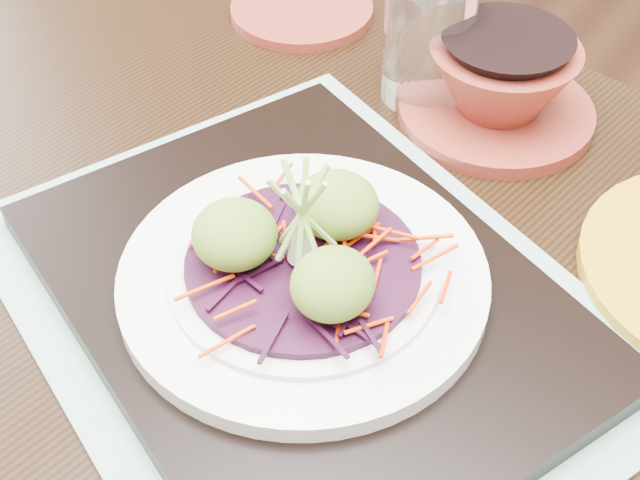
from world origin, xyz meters
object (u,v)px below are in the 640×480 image
Objects in this scene: white_plate at (303,277)px; serving_tray at (304,293)px; water_glass at (428,40)px; terracotta_bowl_set at (500,88)px; terracotta_side_plate at (302,10)px; dining_table at (329,348)px.

serving_tray is at bearing 0.00° from white_plate.
water_glass is 0.07m from terracotta_bowl_set.
white_plate is at bearing -92.29° from terracotta_bowl_set.
serving_tray is 2.68× the size of terracotta_side_plate.
water_glass is at bearing -16.15° from terracotta_side_plate.
white_plate is at bearing -76.07° from dining_table.
terracotta_side_plate is at bearing 146.92° from serving_tray.
dining_table is 0.13m from white_plate.
dining_table is at bearing -93.63° from terracotta_bowl_set.
terracotta_side_plate is at bearing 163.85° from water_glass.
dining_table is 0.27m from terracotta_bowl_set.
terracotta_bowl_set reaches higher than terracotta_side_plate.
white_plate is 0.40m from terracotta_side_plate.
serving_tray is 0.28m from terracotta_bowl_set.
white_plate is at bearing -158.81° from serving_tray.
dining_table is at bearing 95.95° from white_plate.
dining_table is 0.37m from terracotta_side_plate.
dining_table is 6.09× the size of terracotta_bowl_set.
white_plate reaches higher than serving_tray.
terracotta_bowl_set is at bearing 87.71° from white_plate.
white_plate is 0.28m from terracotta_bowl_set.
serving_tray reaches higher than dining_table.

